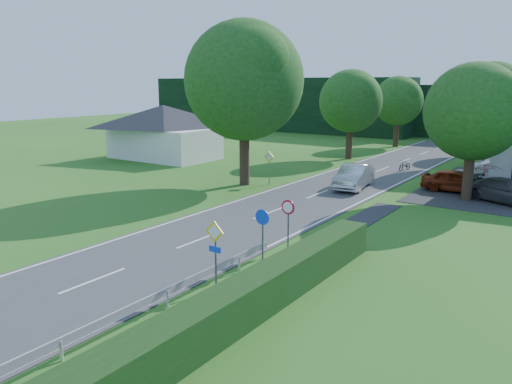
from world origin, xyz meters
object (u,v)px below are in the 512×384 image
Objects in this scene: moving_car at (354,176)px; parasol at (484,179)px; parked_car_silver_a at (505,170)px; parked_car_grey at (507,191)px; streetlight at (472,127)px; parked_car_red at (455,181)px; motorcycle at (405,165)px.

parasol is (7.91, 2.88, 0.23)m from moving_car.
parked_car_silver_a is 6.39m from parasol.
parked_car_grey is 2.37m from parasol.
parked_car_silver_a is 0.94× the size of parked_car_grey.
streetlight reaches higher than parked_car_red.
parasol is (7.27, -6.22, 0.60)m from motorcycle.
streetlight is 7.52m from parked_car_silver_a.
parked_car_red reaches higher than motorcycle.
moving_car is (-6.90, -2.81, -3.60)m from streetlight.
streetlight is at bearing -34.53° from motorcycle.
parasol reaches higher than moving_car.
parked_car_silver_a is at bearing 33.90° from parked_car_grey.
parasol is (1.73, 0.12, 0.31)m from parked_car_red.
streetlight is 1.69× the size of parked_car_silver_a.
parasol reaches higher than parked_car_silver_a.
streetlight reaches higher than parasol.
motorcycle is at bearing 134.88° from streetlight.
moving_car is at bearing 111.88° from parked_car_red.
moving_car is 1.00× the size of parked_car_grey.
parked_car_grey is (2.68, -1.57, -3.70)m from streetlight.
streetlight is 4.59× the size of motorcycle.
parked_car_red is (5.54, -6.34, 0.29)m from motorcycle.
parasol is (1.01, 0.07, -3.37)m from streetlight.
moving_car is 2.14× the size of parasol.
parked_car_grey is at bearing -44.45° from parasol.
parasol is (-0.33, -6.37, 0.28)m from parked_car_silver_a.
streetlight is 1.82× the size of parked_car_red.
parked_car_red is 1.76m from parasol.
parked_car_red reaches higher than parked_car_grey.
moving_car reaches higher than parked_car_grey.
parked_car_grey is at bearing 165.99° from parked_car_silver_a.
motorcycle is 0.40× the size of parked_car_red.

